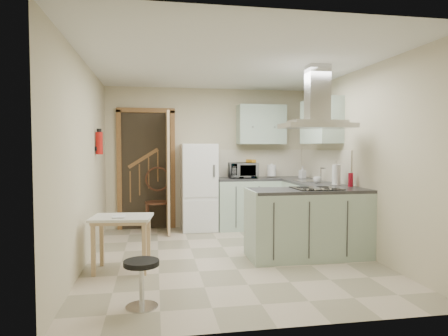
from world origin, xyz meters
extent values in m
plane|color=#C2B097|center=(0.00, 0.00, 0.00)|extent=(4.20, 4.20, 0.00)
plane|color=silver|center=(0.00, 0.00, 2.50)|extent=(4.20, 4.20, 0.00)
plane|color=beige|center=(0.00, 2.10, 1.25)|extent=(3.60, 0.00, 3.60)
plane|color=beige|center=(-1.80, 0.00, 1.25)|extent=(0.00, 4.20, 4.20)
plane|color=beige|center=(1.80, 0.00, 1.25)|extent=(0.00, 4.20, 4.20)
cube|color=brown|center=(-1.10, 2.07, 1.05)|extent=(1.10, 0.12, 2.10)
cube|color=white|center=(-0.20, 1.80, 0.75)|extent=(0.60, 0.60, 1.50)
cube|color=#9EB2A0|center=(0.66, 1.80, 0.45)|extent=(1.08, 0.60, 0.90)
cube|color=#9EB2A0|center=(1.50, 1.12, 0.45)|extent=(0.60, 1.95, 0.90)
cube|color=beige|center=(0.96, 2.09, 1.15)|extent=(1.68, 0.02, 0.50)
cube|color=#9EB2A0|center=(0.95, 1.93, 1.85)|extent=(0.85, 0.35, 0.70)
cube|color=#9EB2A0|center=(1.62, 0.85, 1.85)|extent=(0.35, 0.90, 0.70)
cube|color=#9EB2A0|center=(1.02, -0.18, 0.45)|extent=(1.55, 0.65, 0.90)
cube|color=black|center=(1.12, -0.18, 0.91)|extent=(0.58, 0.50, 0.01)
cube|color=silver|center=(1.12, -0.18, 1.72)|extent=(0.90, 0.55, 0.10)
cube|color=silver|center=(1.50, 0.95, 0.91)|extent=(0.45, 0.40, 0.01)
cylinder|color=#B2140F|center=(-1.74, 0.90, 1.50)|extent=(0.10, 0.10, 0.32)
cube|color=#CFBB7F|center=(-1.34, -0.34, 0.32)|extent=(0.73, 0.58, 0.64)
cube|color=#55361C|center=(-0.91, 1.79, 0.50)|extent=(0.47, 0.47, 1.00)
cylinder|color=black|center=(-1.08, -1.48, 0.22)|extent=(0.41, 0.41, 0.43)
imported|color=black|center=(0.58, 1.77, 1.03)|extent=(0.49, 0.33, 0.27)
cylinder|color=white|center=(1.14, 1.89, 1.02)|extent=(0.20, 0.20, 0.24)
cube|color=orange|center=(0.77, 1.95, 1.06)|extent=(0.14, 0.23, 0.32)
imported|color=silver|center=(1.59, 1.54, 1.01)|extent=(0.12, 0.12, 0.21)
cylinder|color=white|center=(1.61, 0.25, 1.05)|extent=(0.15, 0.15, 0.30)
imported|color=silver|center=(1.47, 0.61, 0.95)|extent=(0.15, 0.15, 0.10)
cylinder|color=maroon|center=(1.71, 0.02, 0.99)|extent=(0.08, 0.08, 0.19)
imported|color=#963246|center=(-1.43, -0.41, 0.68)|extent=(0.14, 0.19, 0.09)
camera|label=1|loc=(-0.96, -5.08, 1.44)|focal=32.00mm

